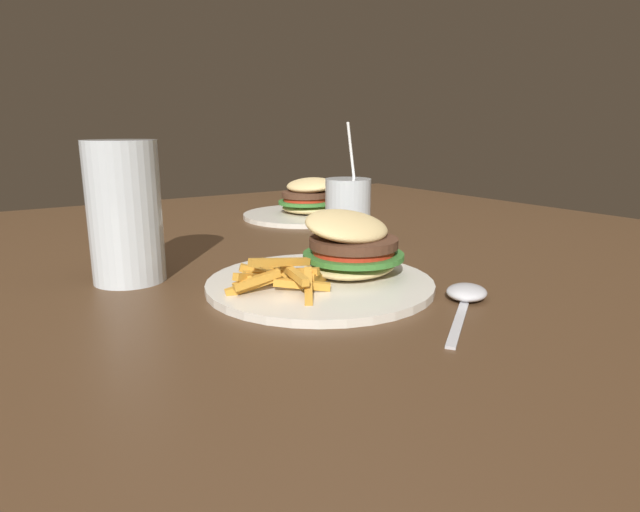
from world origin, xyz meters
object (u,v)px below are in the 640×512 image
at_px(beer_glass, 125,215).
at_px(meal_plate_near, 335,263).
at_px(spoon, 466,294).
at_px(meal_plate_far, 306,205).
at_px(juice_glass, 348,213).

bearing_deg(beer_glass, meal_plate_near, -36.70).
height_order(beer_glass, spoon, beer_glass).
bearing_deg(meal_plate_far, juice_glass, -106.50).
bearing_deg(meal_plate_near, meal_plate_far, 62.02).
xyz_separation_m(meal_plate_near, spoon, (0.09, -0.14, -0.02)).
distance_m(beer_glass, spoon, 0.44).
bearing_deg(meal_plate_far, meal_plate_near, -117.98).
xyz_separation_m(meal_plate_near, beer_glass, (-0.22, 0.16, 0.06)).
xyz_separation_m(meal_plate_near, meal_plate_far, (0.24, 0.46, -0.00)).
bearing_deg(meal_plate_near, juice_glass, 49.98).
bearing_deg(spoon, meal_plate_far, 39.13).
relative_size(spoon, meal_plate_far, 0.61).
bearing_deg(spoon, beer_glass, 98.87).
distance_m(meal_plate_near, juice_glass, 0.26).
distance_m(meal_plate_near, meal_plate_far, 0.52).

